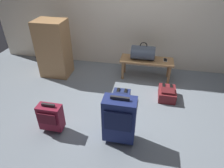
{
  "coord_description": "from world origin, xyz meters",
  "views": [
    {
      "loc": [
        0.36,
        -2.38,
        2.06
      ],
      "look_at": [
        -0.17,
        0.33,
        0.25
      ],
      "focal_mm": 31.49,
      "sensor_mm": 36.0,
      "label": 1
    }
  ],
  "objects_px": {
    "cell_phone": "(165,60)",
    "side_cabinet": "(54,49)",
    "bench": "(147,62)",
    "backpack_navy": "(121,99)",
    "backpack_maroon": "(167,93)",
    "suitcase_upright_navy": "(119,119)",
    "duffel_bag_slate": "(143,53)",
    "suitcase_small_burgundy": "(51,117)"
  },
  "relations": [
    {
      "from": "suitcase_upright_navy",
      "to": "side_cabinet",
      "type": "height_order",
      "value": "side_cabinet"
    },
    {
      "from": "cell_phone",
      "to": "side_cabinet",
      "type": "relative_size",
      "value": 0.13
    },
    {
      "from": "suitcase_upright_navy",
      "to": "backpack_maroon",
      "type": "relative_size",
      "value": 1.85
    },
    {
      "from": "suitcase_upright_navy",
      "to": "suitcase_small_burgundy",
      "type": "bearing_deg",
      "value": -179.45
    },
    {
      "from": "duffel_bag_slate",
      "to": "side_cabinet",
      "type": "bearing_deg",
      "value": -173.75
    },
    {
      "from": "backpack_navy",
      "to": "bench",
      "type": "bearing_deg",
      "value": 68.8
    },
    {
      "from": "suitcase_upright_navy",
      "to": "suitcase_small_burgundy",
      "type": "height_order",
      "value": "suitcase_upright_navy"
    },
    {
      "from": "suitcase_upright_navy",
      "to": "side_cabinet",
      "type": "distance_m",
      "value": 2.15
    },
    {
      "from": "backpack_maroon",
      "to": "side_cabinet",
      "type": "bearing_deg",
      "value": 169.04
    },
    {
      "from": "duffel_bag_slate",
      "to": "suitcase_small_burgundy",
      "type": "relative_size",
      "value": 0.96
    },
    {
      "from": "suitcase_small_burgundy",
      "to": "backpack_maroon",
      "type": "relative_size",
      "value": 1.21
    },
    {
      "from": "suitcase_upright_navy",
      "to": "suitcase_small_burgundy",
      "type": "relative_size",
      "value": 1.53
    },
    {
      "from": "backpack_navy",
      "to": "side_cabinet",
      "type": "distance_m",
      "value": 1.67
    },
    {
      "from": "cell_phone",
      "to": "backpack_navy",
      "type": "height_order",
      "value": "cell_phone"
    },
    {
      "from": "backpack_maroon",
      "to": "bench",
      "type": "bearing_deg",
      "value": 123.19
    },
    {
      "from": "bench",
      "to": "side_cabinet",
      "type": "bearing_deg",
      "value": -174.05
    },
    {
      "from": "backpack_maroon",
      "to": "backpack_navy",
      "type": "xyz_separation_m",
      "value": [
        -0.75,
        -0.29,
        0.0
      ]
    },
    {
      "from": "bench",
      "to": "backpack_navy",
      "type": "height_order",
      "value": "bench"
    },
    {
      "from": "bench",
      "to": "cell_phone",
      "type": "bearing_deg",
      "value": 5.9
    },
    {
      "from": "duffel_bag_slate",
      "to": "backpack_navy",
      "type": "relative_size",
      "value": 1.16
    },
    {
      "from": "suitcase_upright_navy",
      "to": "side_cabinet",
      "type": "bearing_deg",
      "value": 135.98
    },
    {
      "from": "suitcase_small_burgundy",
      "to": "cell_phone",
      "type": "bearing_deg",
      "value": 48.26
    },
    {
      "from": "suitcase_small_burgundy",
      "to": "backpack_navy",
      "type": "height_order",
      "value": "suitcase_small_burgundy"
    },
    {
      "from": "backpack_navy",
      "to": "duffel_bag_slate",
      "type": "bearing_deg",
      "value": 73.59
    },
    {
      "from": "suitcase_upright_navy",
      "to": "backpack_maroon",
      "type": "bearing_deg",
      "value": 58.4
    },
    {
      "from": "side_cabinet",
      "to": "bench",
      "type": "bearing_deg",
      "value": 5.95
    },
    {
      "from": "backpack_maroon",
      "to": "side_cabinet",
      "type": "xyz_separation_m",
      "value": [
        -2.19,
        0.42,
        0.46
      ]
    },
    {
      "from": "backpack_navy",
      "to": "side_cabinet",
      "type": "bearing_deg",
      "value": 153.47
    },
    {
      "from": "suitcase_small_burgundy",
      "to": "duffel_bag_slate",
      "type": "bearing_deg",
      "value": 56.73
    },
    {
      "from": "duffel_bag_slate",
      "to": "suitcase_upright_navy",
      "type": "bearing_deg",
      "value": -95.76
    },
    {
      "from": "backpack_maroon",
      "to": "backpack_navy",
      "type": "bearing_deg",
      "value": -158.59
    },
    {
      "from": "cell_phone",
      "to": "backpack_maroon",
      "type": "xyz_separation_m",
      "value": [
        0.06,
        -0.65,
        -0.32
      ]
    },
    {
      "from": "cell_phone",
      "to": "backpack_maroon",
      "type": "height_order",
      "value": "cell_phone"
    },
    {
      "from": "suitcase_small_burgundy",
      "to": "backpack_maroon",
      "type": "bearing_deg",
      "value": 33.99
    },
    {
      "from": "suitcase_small_burgundy",
      "to": "backpack_navy",
      "type": "bearing_deg",
      "value": 42.84
    },
    {
      "from": "side_cabinet",
      "to": "backpack_maroon",
      "type": "bearing_deg",
      "value": -10.96
    },
    {
      "from": "suitcase_upright_navy",
      "to": "backpack_maroon",
      "type": "height_order",
      "value": "suitcase_upright_navy"
    },
    {
      "from": "bench",
      "to": "suitcase_upright_navy",
      "type": "relative_size",
      "value": 1.42
    },
    {
      "from": "bench",
      "to": "backpack_navy",
      "type": "relative_size",
      "value": 2.63
    },
    {
      "from": "cell_phone",
      "to": "backpack_navy",
      "type": "bearing_deg",
      "value": -126.46
    },
    {
      "from": "duffel_bag_slate",
      "to": "backpack_navy",
      "type": "distance_m",
      "value": 1.04
    },
    {
      "from": "suitcase_upright_navy",
      "to": "backpack_maroon",
      "type": "xyz_separation_m",
      "value": [
        0.65,
        1.06,
        -0.27
      ]
    }
  ]
}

